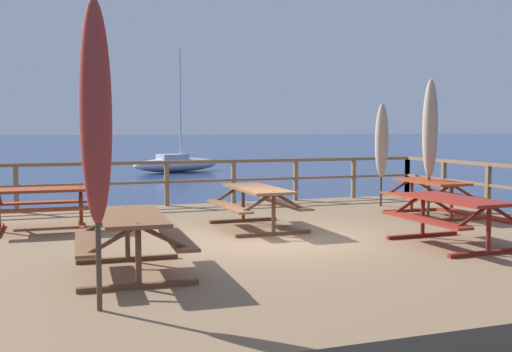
{
  "coord_description": "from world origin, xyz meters",
  "views": [
    {
      "loc": [
        -3.59,
        -9.44,
        2.67
      ],
      "look_at": [
        0.0,
        0.75,
        1.83
      ],
      "focal_mm": 42.04,
      "sensor_mm": 36.0,
      "label": 1
    }
  ],
  "objects_px": {
    "picnic_table_mid_left": "(453,211)",
    "sailboat_distant": "(177,164)",
    "picnic_table_mid_right": "(40,200)",
    "picnic_table_back_right": "(431,190)",
    "patio_umbrella_short_mid": "(430,129)",
    "patio_umbrella_tall_mid_right": "(382,141)",
    "picnic_table_front_left": "(257,198)",
    "picnic_table_mid_centre": "(132,231)",
    "patio_umbrella_tall_back_right": "(96,114)"
  },
  "relations": [
    {
      "from": "picnic_table_mid_left",
      "to": "sailboat_distant",
      "type": "xyz_separation_m",
      "value": [
        1.71,
        29.45,
        -0.88
      ]
    },
    {
      "from": "picnic_table_mid_left",
      "to": "picnic_table_mid_right",
      "type": "distance_m",
      "value": 7.24
    },
    {
      "from": "picnic_table_back_right",
      "to": "patio_umbrella_short_mid",
      "type": "height_order",
      "value": "patio_umbrella_short_mid"
    },
    {
      "from": "patio_umbrella_tall_mid_right",
      "to": "patio_umbrella_short_mid",
      "type": "xyz_separation_m",
      "value": [
        0.07,
        -1.81,
        0.28
      ]
    },
    {
      "from": "picnic_table_front_left",
      "to": "picnic_table_back_right",
      "type": "relative_size",
      "value": 1.07
    },
    {
      "from": "picnic_table_front_left",
      "to": "picnic_table_mid_centre",
      "type": "xyz_separation_m",
      "value": [
        -2.69,
        -2.81,
        -0.0
      ]
    },
    {
      "from": "picnic_table_back_right",
      "to": "picnic_table_mid_right",
      "type": "height_order",
      "value": "same"
    },
    {
      "from": "picnic_table_mid_left",
      "to": "picnic_table_mid_right",
      "type": "bearing_deg",
      "value": 148.93
    },
    {
      "from": "picnic_table_mid_centre",
      "to": "patio_umbrella_tall_back_right",
      "type": "bearing_deg",
      "value": -109.97
    },
    {
      "from": "picnic_table_back_right",
      "to": "patio_umbrella_short_mid",
      "type": "relative_size",
      "value": 0.65
    },
    {
      "from": "picnic_table_back_right",
      "to": "patio_umbrella_tall_back_right",
      "type": "bearing_deg",
      "value": -147.89
    },
    {
      "from": "picnic_table_mid_centre",
      "to": "patio_umbrella_short_mid",
      "type": "height_order",
      "value": "patio_umbrella_short_mid"
    },
    {
      "from": "patio_umbrella_tall_back_right",
      "to": "patio_umbrella_short_mid",
      "type": "xyz_separation_m",
      "value": [
        7.19,
        4.56,
        -0.15
      ]
    },
    {
      "from": "sailboat_distant",
      "to": "picnic_table_mid_right",
      "type": "bearing_deg",
      "value": -107.09
    },
    {
      "from": "picnic_table_mid_right",
      "to": "patio_umbrella_short_mid",
      "type": "xyz_separation_m",
      "value": [
        7.78,
        -0.86,
        1.29
      ]
    },
    {
      "from": "picnic_table_front_left",
      "to": "picnic_table_mid_left",
      "type": "bearing_deg",
      "value": -47.55
    },
    {
      "from": "picnic_table_front_left",
      "to": "patio_umbrella_tall_back_right",
      "type": "height_order",
      "value": "patio_umbrella_tall_back_right"
    },
    {
      "from": "picnic_table_mid_right",
      "to": "patio_umbrella_tall_mid_right",
      "type": "xyz_separation_m",
      "value": [
        7.72,
        0.95,
        1.01
      ]
    },
    {
      "from": "picnic_table_front_left",
      "to": "picnic_table_mid_centre",
      "type": "height_order",
      "value": "same"
    },
    {
      "from": "picnic_table_mid_centre",
      "to": "patio_umbrella_short_mid",
      "type": "distance_m",
      "value": 7.44
    },
    {
      "from": "picnic_table_back_right",
      "to": "patio_umbrella_short_mid",
      "type": "bearing_deg",
      "value": 133.67
    },
    {
      "from": "patio_umbrella_tall_mid_right",
      "to": "sailboat_distant",
      "type": "height_order",
      "value": "sailboat_distant"
    },
    {
      "from": "picnic_table_back_right",
      "to": "sailboat_distant",
      "type": "bearing_deg",
      "value": 89.79
    },
    {
      "from": "sailboat_distant",
      "to": "patio_umbrella_short_mid",
      "type": "bearing_deg",
      "value": -90.27
    },
    {
      "from": "picnic_table_back_right",
      "to": "patio_umbrella_tall_mid_right",
      "type": "distance_m",
      "value": 2.1
    },
    {
      "from": "picnic_table_mid_centre",
      "to": "picnic_table_mid_left",
      "type": "xyz_separation_m",
      "value": [
        5.07,
        0.21,
        0.0
      ]
    },
    {
      "from": "picnic_table_mid_centre",
      "to": "patio_umbrella_tall_back_right",
      "type": "distance_m",
      "value": 2.13
    },
    {
      "from": "patio_umbrella_short_mid",
      "to": "sailboat_distant",
      "type": "height_order",
      "value": "sailboat_distant"
    },
    {
      "from": "picnic_table_mid_right",
      "to": "patio_umbrella_tall_back_right",
      "type": "bearing_deg",
      "value": -83.74
    },
    {
      "from": "patio_umbrella_short_mid",
      "to": "patio_umbrella_tall_back_right",
      "type": "bearing_deg",
      "value": -147.63
    },
    {
      "from": "picnic_table_mid_centre",
      "to": "picnic_table_mid_right",
      "type": "xyz_separation_m",
      "value": [
        -1.13,
        3.94,
        -0.0
      ]
    },
    {
      "from": "picnic_table_mid_right",
      "to": "picnic_table_back_right",
      "type": "bearing_deg",
      "value": -6.51
    },
    {
      "from": "picnic_table_mid_right",
      "to": "picnic_table_mid_centre",
      "type": "bearing_deg",
      "value": -74.02
    },
    {
      "from": "picnic_table_back_right",
      "to": "picnic_table_front_left",
      "type": "bearing_deg",
      "value": -176.54
    },
    {
      "from": "picnic_table_back_right",
      "to": "picnic_table_mid_right",
      "type": "xyz_separation_m",
      "value": [
        -7.81,
        0.89,
        -0.0
      ]
    },
    {
      "from": "picnic_table_mid_right",
      "to": "sailboat_distant",
      "type": "relative_size",
      "value": 0.23
    },
    {
      "from": "picnic_table_mid_left",
      "to": "sailboat_distant",
      "type": "relative_size",
      "value": 0.25
    },
    {
      "from": "picnic_table_mid_centre",
      "to": "picnic_table_front_left",
      "type": "bearing_deg",
      "value": 46.29
    },
    {
      "from": "picnic_table_mid_left",
      "to": "patio_umbrella_tall_back_right",
      "type": "height_order",
      "value": "patio_umbrella_tall_back_right"
    },
    {
      "from": "picnic_table_mid_centre",
      "to": "patio_umbrella_tall_mid_right",
      "type": "distance_m",
      "value": 8.27
    },
    {
      "from": "picnic_table_mid_left",
      "to": "patio_umbrella_tall_mid_right",
      "type": "distance_m",
      "value": 5.03
    },
    {
      "from": "picnic_table_mid_left",
      "to": "patio_umbrella_tall_back_right",
      "type": "xyz_separation_m",
      "value": [
        -5.61,
        -1.68,
        1.44
      ]
    },
    {
      "from": "picnic_table_mid_left",
      "to": "picnic_table_mid_right",
      "type": "xyz_separation_m",
      "value": [
        -6.2,
        3.74,
        -0.0
      ]
    },
    {
      "from": "picnic_table_mid_centre",
      "to": "patio_umbrella_short_mid",
      "type": "xyz_separation_m",
      "value": [
        6.65,
        3.08,
        1.29
      ]
    },
    {
      "from": "picnic_table_mid_left",
      "to": "patio_umbrella_tall_mid_right",
      "type": "bearing_deg",
      "value": 72.08
    },
    {
      "from": "picnic_table_mid_left",
      "to": "patio_umbrella_tall_back_right",
      "type": "relative_size",
      "value": 0.63
    },
    {
      "from": "picnic_table_mid_centre",
      "to": "patio_umbrella_tall_mid_right",
      "type": "height_order",
      "value": "patio_umbrella_tall_mid_right"
    },
    {
      "from": "picnic_table_mid_left",
      "to": "patio_umbrella_short_mid",
      "type": "height_order",
      "value": "patio_umbrella_short_mid"
    },
    {
      "from": "picnic_table_back_right",
      "to": "picnic_table_mid_left",
      "type": "xyz_separation_m",
      "value": [
        -1.61,
        -2.85,
        0.0
      ]
    },
    {
      "from": "picnic_table_back_right",
      "to": "patio_umbrella_short_mid",
      "type": "xyz_separation_m",
      "value": [
        -0.03,
        0.03,
        1.29
      ]
    }
  ]
}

